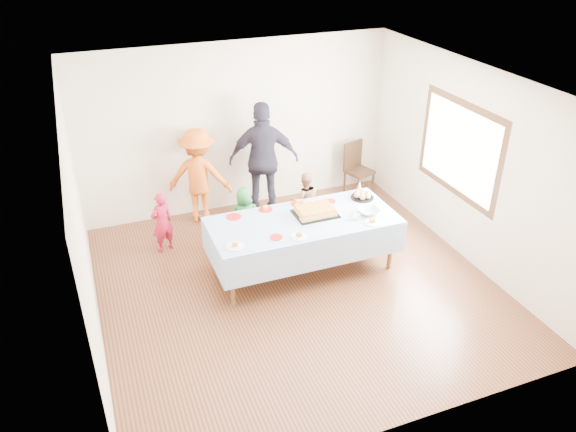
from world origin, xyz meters
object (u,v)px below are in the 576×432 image
Objects in this scene: birthday_cake at (315,211)px; adult_left at (199,176)px; dining_chair at (356,166)px; party_table at (303,223)px.

adult_left is at bearing 123.04° from birthday_cake.
dining_chair is 2.73m from adult_left.
birthday_cake is at bearing -148.53° from dining_chair.
party_table is 2.69× the size of dining_chair.
dining_chair reaches higher than birthday_cake.
adult_left is (-1.17, 1.80, -0.06)m from birthday_cake.
birthday_cake is 0.61× the size of dining_chair.
birthday_cake reaches higher than party_table.
party_table is 0.24m from birthday_cake.
adult_left is (-2.72, 0.03, 0.25)m from dining_chair.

